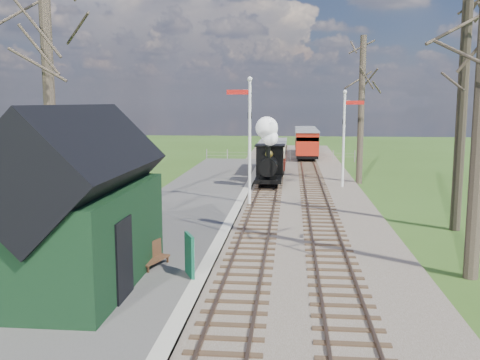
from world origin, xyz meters
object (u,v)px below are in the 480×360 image
object	(u,v)px
locomotive	(269,156)
red_carriage_a	(307,144)
sign_board	(190,255)
bench	(152,255)
semaphore_near	(248,132)
station_shed	(79,208)
person	(120,258)
coach	(273,155)
red_carriage_b	(305,139)
semaphore_far	(345,131)

from	to	relation	value
locomotive	red_carriage_a	bearing A→B (deg)	80.29
locomotive	sign_board	size ratio (longest dim) A/B	3.38
bench	semaphore_near	bearing A→B (deg)	79.03
station_shed	semaphore_near	distance (m)	12.58
sign_board	person	distance (m)	1.93
semaphore_near	coach	xyz separation A→B (m)	(0.77, 11.79, -2.24)
coach	bench	world-z (taller)	coach
coach	locomotive	bearing A→B (deg)	-90.11
coach	bench	bearing A→B (deg)	-97.16
bench	red_carriage_a	bearing A→B (deg)	80.26
red_carriage_a	bench	size ratio (longest dim) A/B	3.77
station_shed	locomotive	size ratio (longest dim) A/B	1.56
locomotive	person	size ratio (longest dim) A/B	2.78
red_carriage_a	red_carriage_b	size ratio (longest dim) A/B	1.00
semaphore_far	sign_board	world-z (taller)	semaphore_far
semaphore_far	locomotive	world-z (taller)	semaphore_far
semaphore_near	semaphore_far	size ratio (longest dim) A/B	1.09
locomotive	person	distance (m)	18.10
locomotive	red_carriage_b	world-z (taller)	locomotive
semaphore_near	locomotive	world-z (taller)	semaphore_near
coach	person	xyz separation A→B (m)	(-3.20, -23.85, -0.46)
semaphore_far	sign_board	xyz separation A→B (m)	(-5.87, -17.16, -2.55)
semaphore_near	person	world-z (taller)	semaphore_near
locomotive	bench	world-z (taller)	locomotive
semaphore_near	red_carriage_a	size ratio (longest dim) A/B	1.27
red_carriage_a	semaphore_far	bearing A→B (deg)	-83.25
semaphore_near	locomotive	distance (m)	6.04
semaphore_near	coach	size ratio (longest dim) A/B	0.96
station_shed	coach	world-z (taller)	station_shed
sign_board	red_carriage_b	bearing A→B (deg)	83.79
red_carriage_b	bench	xyz separation A→B (m)	(-5.39, -36.92, -0.91)
sign_board	bench	world-z (taller)	sign_board
coach	red_carriage_b	distance (m)	14.93
station_shed	bench	distance (m)	2.78
locomotive	coach	world-z (taller)	locomotive
semaphore_far	person	bearing A→B (deg)	-112.76
red_carriage_b	sign_board	bearing A→B (deg)	-96.21
locomotive	person	bearing A→B (deg)	-100.16
semaphore_far	red_carriage_a	distance (m)	15.22
semaphore_far	sign_board	bearing A→B (deg)	-108.90
locomotive	coach	distance (m)	6.08
person	station_shed	bearing A→B (deg)	94.09
coach	red_carriage_b	xyz separation A→B (m)	(2.60, 14.70, 0.07)
locomotive	semaphore_far	bearing A→B (deg)	3.46
red_carriage_b	person	distance (m)	38.99
locomotive	bench	size ratio (longest dim) A/B	3.09
semaphore_near	person	size ratio (longest dim) A/B	4.28
sign_board	person	bearing A→B (deg)	-152.04
sign_board	bench	size ratio (longest dim) A/B	0.92
red_carriage_a	semaphore_near	bearing A→B (deg)	-99.12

